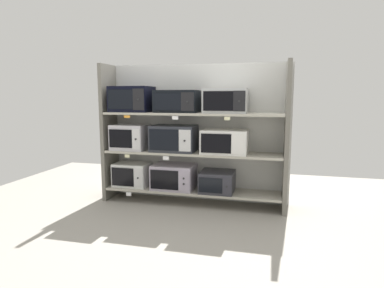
{
  "coord_description": "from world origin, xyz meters",
  "views": [
    {
      "loc": [
        1.0,
        -4.05,
        1.4
      ],
      "look_at": [
        0.0,
        0.0,
        0.79
      ],
      "focal_mm": 30.6,
      "sensor_mm": 36.0,
      "label": 1
    }
  ],
  "objects_px": {
    "microwave_1": "(174,176)",
    "microwave_3": "(131,137)",
    "microwave_0": "(132,174)",
    "microwave_4": "(174,138)",
    "microwave_2": "(217,181)",
    "microwave_6": "(132,99)",
    "microwave_7": "(177,101)",
    "microwave_5": "(225,141)",
    "microwave_8": "(226,101)"
  },
  "relations": [
    {
      "from": "microwave_1",
      "to": "microwave_4",
      "type": "bearing_deg",
      "value": -0.79
    },
    {
      "from": "microwave_3",
      "to": "microwave_8",
      "type": "bearing_deg",
      "value": -0.01
    },
    {
      "from": "microwave_4",
      "to": "microwave_8",
      "type": "relative_size",
      "value": 1.08
    },
    {
      "from": "microwave_1",
      "to": "microwave_5",
      "type": "relative_size",
      "value": 0.96
    },
    {
      "from": "microwave_6",
      "to": "microwave_7",
      "type": "bearing_deg",
      "value": -0.0
    },
    {
      "from": "microwave_6",
      "to": "microwave_7",
      "type": "distance_m",
      "value": 0.62
    },
    {
      "from": "microwave_2",
      "to": "microwave_4",
      "type": "bearing_deg",
      "value": -179.97
    },
    {
      "from": "microwave_8",
      "to": "microwave_5",
      "type": "bearing_deg",
      "value": 179.9
    },
    {
      "from": "microwave_4",
      "to": "microwave_7",
      "type": "bearing_deg",
      "value": 0.17
    },
    {
      "from": "microwave_5",
      "to": "microwave_6",
      "type": "xyz_separation_m",
      "value": [
        -1.24,
        0.0,
        0.52
      ]
    },
    {
      "from": "microwave_3",
      "to": "microwave_7",
      "type": "relative_size",
      "value": 0.82
    },
    {
      "from": "microwave_2",
      "to": "microwave_6",
      "type": "xyz_separation_m",
      "value": [
        -1.15,
        -0.0,
        1.05
      ]
    },
    {
      "from": "microwave_1",
      "to": "microwave_4",
      "type": "height_order",
      "value": "microwave_4"
    },
    {
      "from": "microwave_8",
      "to": "microwave_6",
      "type": "bearing_deg",
      "value": 179.99
    },
    {
      "from": "microwave_1",
      "to": "microwave_8",
      "type": "bearing_deg",
      "value": 0.0
    },
    {
      "from": "microwave_2",
      "to": "microwave_8",
      "type": "distance_m",
      "value": 1.03
    },
    {
      "from": "microwave_0",
      "to": "microwave_3",
      "type": "bearing_deg",
      "value": 176.51
    },
    {
      "from": "microwave_5",
      "to": "microwave_2",
      "type": "bearing_deg",
      "value": 179.85
    },
    {
      "from": "microwave_0",
      "to": "microwave_1",
      "type": "distance_m",
      "value": 0.6
    },
    {
      "from": "microwave_4",
      "to": "microwave_6",
      "type": "distance_m",
      "value": 0.76
    },
    {
      "from": "microwave_6",
      "to": "microwave_8",
      "type": "distance_m",
      "value": 1.25
    },
    {
      "from": "microwave_1",
      "to": "microwave_7",
      "type": "height_order",
      "value": "microwave_7"
    },
    {
      "from": "microwave_2",
      "to": "microwave_3",
      "type": "relative_size",
      "value": 0.96
    },
    {
      "from": "microwave_3",
      "to": "microwave_6",
      "type": "distance_m",
      "value": 0.51
    },
    {
      "from": "microwave_5",
      "to": "microwave_6",
      "type": "relative_size",
      "value": 1.09
    },
    {
      "from": "microwave_0",
      "to": "microwave_4",
      "type": "distance_m",
      "value": 0.8
    },
    {
      "from": "microwave_2",
      "to": "microwave_7",
      "type": "relative_size",
      "value": 0.79
    },
    {
      "from": "microwave_4",
      "to": "microwave_5",
      "type": "distance_m",
      "value": 0.67
    },
    {
      "from": "microwave_0",
      "to": "microwave_3",
      "type": "distance_m",
      "value": 0.52
    },
    {
      "from": "microwave_0",
      "to": "microwave_4",
      "type": "xyz_separation_m",
      "value": [
        0.61,
        -0.0,
        0.52
      ]
    },
    {
      "from": "microwave_3",
      "to": "microwave_0",
      "type": "bearing_deg",
      "value": -3.49
    },
    {
      "from": "microwave_0",
      "to": "microwave_2",
      "type": "relative_size",
      "value": 1.07
    },
    {
      "from": "microwave_7",
      "to": "microwave_3",
      "type": "bearing_deg",
      "value": 179.98
    },
    {
      "from": "microwave_1",
      "to": "microwave_3",
      "type": "bearing_deg",
      "value": 179.97
    },
    {
      "from": "microwave_0",
      "to": "microwave_2",
      "type": "distance_m",
      "value": 1.18
    },
    {
      "from": "microwave_5",
      "to": "microwave_7",
      "type": "distance_m",
      "value": 0.8
    },
    {
      "from": "microwave_0",
      "to": "microwave_8",
      "type": "height_order",
      "value": "microwave_8"
    },
    {
      "from": "microwave_0",
      "to": "microwave_4",
      "type": "relative_size",
      "value": 0.81
    },
    {
      "from": "microwave_7",
      "to": "microwave_0",
      "type": "bearing_deg",
      "value": -179.99
    },
    {
      "from": "microwave_0",
      "to": "microwave_6",
      "type": "distance_m",
      "value": 1.02
    },
    {
      "from": "microwave_4",
      "to": "microwave_6",
      "type": "relative_size",
      "value": 1.09
    },
    {
      "from": "microwave_2",
      "to": "microwave_8",
      "type": "xyz_separation_m",
      "value": [
        0.09,
        -0.0,
        1.03
      ]
    },
    {
      "from": "microwave_4",
      "to": "microwave_8",
      "type": "distance_m",
      "value": 0.83
    },
    {
      "from": "microwave_4",
      "to": "microwave_5",
      "type": "height_order",
      "value": "microwave_4"
    },
    {
      "from": "microwave_3",
      "to": "microwave_2",
      "type": "bearing_deg",
      "value": -0.0
    },
    {
      "from": "microwave_1",
      "to": "microwave_2",
      "type": "height_order",
      "value": "microwave_1"
    },
    {
      "from": "microwave_5",
      "to": "microwave_8",
      "type": "height_order",
      "value": "microwave_8"
    },
    {
      "from": "microwave_1",
      "to": "microwave_5",
      "type": "xyz_separation_m",
      "value": [
        0.67,
        0.0,
        0.49
      ]
    },
    {
      "from": "microwave_4",
      "to": "microwave_5",
      "type": "xyz_separation_m",
      "value": [
        0.67,
        0.0,
        -0.02
      ]
    },
    {
      "from": "microwave_3",
      "to": "microwave_5",
      "type": "relative_size",
      "value": 0.79
    }
  ]
}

